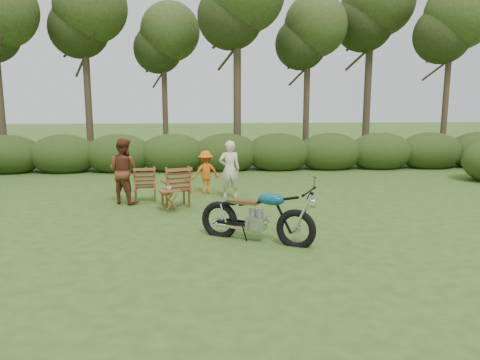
{
  "coord_description": "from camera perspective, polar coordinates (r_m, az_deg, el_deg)",
  "views": [
    {
      "loc": [
        -0.8,
        -8.57,
        2.78
      ],
      "look_at": [
        -0.02,
        1.8,
        0.9
      ],
      "focal_mm": 35.0,
      "sensor_mm": 36.0,
      "label": 1
    }
  ],
  "objects": [
    {
      "name": "child",
      "position": [
        13.57,
        -4.17,
        -1.6
      ],
      "size": [
        0.89,
        0.65,
        1.23
      ],
      "primitive_type": "imported",
      "rotation": [
        0.0,
        0.0,
        3.41
      ],
      "color": "orange",
      "rests_on": "ground"
    },
    {
      "name": "ground",
      "position": [
        9.05,
        0.97,
        -7.65
      ],
      "size": [
        80.0,
        80.0,
        0.0
      ],
      "primitive_type": "plane",
      "color": "#304C19",
      "rests_on": "ground"
    },
    {
      "name": "adult_b",
      "position": [
        12.65,
        -13.85,
        -2.75
      ],
      "size": [
        1.04,
        0.96,
        1.71
      ],
      "primitive_type": "imported",
      "rotation": [
        0.0,
        0.0,
        2.66
      ],
      "color": "brown",
      "rests_on": "ground"
    },
    {
      "name": "lawn_chair_right",
      "position": [
        12.02,
        -7.82,
        -3.23
      ],
      "size": [
        0.91,
        0.91,
        1.05
      ],
      "primitive_type": null,
      "rotation": [
        0.0,
        0.0,
        3.45
      ],
      "color": "brown",
      "rests_on": "ground"
    },
    {
      "name": "lawn_chair_left",
      "position": [
        12.84,
        -11.43,
        -2.47
      ],
      "size": [
        0.72,
        0.72,
        0.94
      ],
      "primitive_type": null,
      "rotation": [
        0.0,
        0.0,
        3.25
      ],
      "color": "#5A3816",
      "rests_on": "ground"
    },
    {
      "name": "tree_line",
      "position": [
        18.38,
        -0.28,
        13.45
      ],
      "size": [
        22.52,
        11.62,
        8.14
      ],
      "color": "#35291D",
      "rests_on": "ground"
    },
    {
      "name": "side_table",
      "position": [
        11.52,
        -8.52,
        -2.49
      ],
      "size": [
        0.62,
        0.57,
        0.53
      ],
      "primitive_type": null,
      "rotation": [
        0.0,
        0.0,
        0.31
      ],
      "color": "brown",
      "rests_on": "ground"
    },
    {
      "name": "cup",
      "position": [
        11.45,
        -8.66,
        -0.97
      ],
      "size": [
        0.15,
        0.15,
        0.1
      ],
      "primitive_type": "imported",
      "rotation": [
        0.0,
        0.0,
        -0.17
      ],
      "color": "beige",
      "rests_on": "side_table"
    },
    {
      "name": "motorcycle",
      "position": [
        9.17,
        2.0,
        -7.39
      ],
      "size": [
        2.37,
        1.82,
        1.28
      ],
      "primitive_type": null,
      "rotation": [
        0.0,
        0.0,
        -0.5
      ],
      "color": "#0C81A0",
      "rests_on": "ground"
    },
    {
      "name": "adult_a",
      "position": [
        12.91,
        -1.27,
        -2.19
      ],
      "size": [
        0.6,
        0.41,
        1.59
      ],
      "primitive_type": "imported",
      "rotation": [
        0.0,
        0.0,
        3.2
      ],
      "color": "beige",
      "rests_on": "ground"
    }
  ]
}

